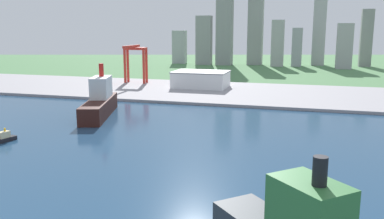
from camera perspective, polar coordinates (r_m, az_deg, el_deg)
The scene contains 8 objects.
ground_plane at distance 231.70m, azimuth 0.45°, elevation -5.13°, with size 2400.00×2400.00×0.00m, color #4B7C4A.
water_bay at distance 177.71m, azimuth -4.86°, elevation -10.32°, with size 840.00×360.00×0.15m, color navy.
industrial_pier at distance 413.52m, azimuth 7.59°, elevation 2.21°, with size 840.00×140.00×2.50m, color #99959A.
cargo_ship at distance 318.76m, azimuth -12.47°, elevation 1.04°, with size 35.56×73.97×37.84m.
tugboat_small at distance 263.55m, azimuth -24.47°, elevation -3.62°, with size 8.58×18.49×7.83m.
port_crane_red at distance 478.27m, azimuth -7.80°, elevation 7.27°, with size 25.42×41.12×42.88m.
warehouse_main at distance 441.94m, azimuth 1.22°, elevation 4.16°, with size 56.57×40.58×16.96m.
distant_skyline at distance 734.10m, azimuth 10.62°, elevation 10.21°, with size 337.69×78.24×154.23m.
Camera 1 is at (59.95, 85.87, 65.11)m, focal length 39.11 mm.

